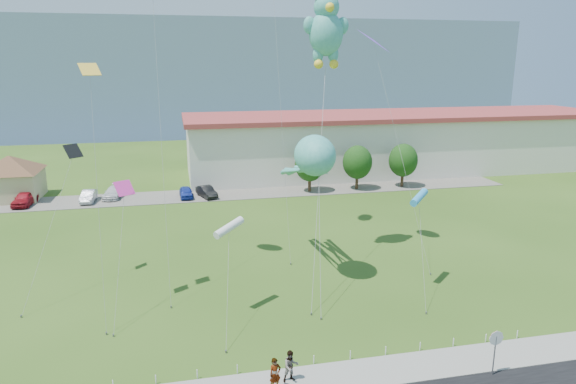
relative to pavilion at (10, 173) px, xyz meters
The scene contains 26 objects.
ground 45.05m from the pavilion, 57.72° to the right, with size 160.00×160.00×0.00m, color #2E4C15.
sidewalk 47.39m from the pavilion, 59.50° to the right, with size 80.00×2.50×0.10m, color gray.
parking_strip 24.37m from the pavilion, ahead, with size 70.00×6.00×0.06m, color #59544C.
hill_ridge 85.96m from the pavilion, 73.69° to the left, with size 160.00×50.00×25.00m, color slate.
pavilion is the anchor object (origin of this frame).
warehouse 50.37m from the pavilion, ahead, with size 61.00×15.00×8.20m.
stop_sign 53.90m from the pavilion, 51.56° to the right, with size 0.80×0.07×2.50m.
rope_fence 46.13m from the pavilion, 58.59° to the right, with size 26.05×0.05×0.50m.
tree_near 34.24m from the pavilion, ahead, with size 3.60×3.60×5.47m.
tree_mid 40.20m from the pavilion, ahead, with size 3.60×3.60×5.47m.
tree_far 46.18m from the pavilion, ahead, with size 3.60×3.60×5.47m.
pedestrian_left 46.95m from the pavilion, 61.19° to the right, with size 0.60×0.39×1.63m, color gray.
pedestrian_right 46.96m from the pavilion, 59.96° to the right, with size 0.79×0.61×1.62m, color gray.
parked_car_red 4.43m from the pavilion, 57.85° to the right, with size 1.78×4.42×1.51m, color maroon.
parked_car_silver 9.51m from the pavilion, 20.64° to the right, with size 1.35×3.86×1.27m, color silver.
parked_car_white 11.62m from the pavilion, 10.13° to the right, with size 1.77×4.35×1.26m, color silver.
parked_car_blue 19.84m from the pavilion, 10.83° to the right, with size 1.45×3.60×1.23m, color #1B3097.
parked_car_black 22.17m from the pavilion, 10.42° to the right, with size 1.34×3.84×1.26m, color black.
octopus_kite 39.80m from the pavilion, 45.31° to the right, with size 2.79×11.93×10.54m.
teddy_bear_kite 41.10m from the pavilion, 39.08° to the right, with size 5.35×11.10×20.30m.
small_kite_yellow 34.41m from the pavilion, 65.16° to the right, with size 1.29×5.29×15.31m.
small_kite_white 38.96m from the pavilion, 56.53° to the right, with size 1.13×6.06×5.95m.
small_kite_cyan 46.74m from the pavilion, 42.46° to the right, with size 1.41×5.28×6.87m.
small_kite_pink 33.79m from the pavilion, 63.15° to the right, with size 1.46×5.39×8.04m.
small_kite_black 28.37m from the pavilion, 66.15° to the right, with size 3.62×6.45×9.76m.
small_kite_purple 43.47m from the pavilion, 35.00° to the right, with size 3.59×7.20×17.54m.
Camera 1 is at (-5.38, -24.18, 15.33)m, focal length 32.00 mm.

